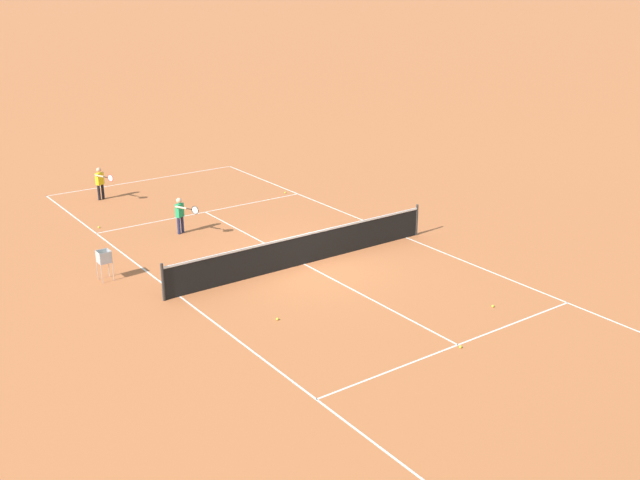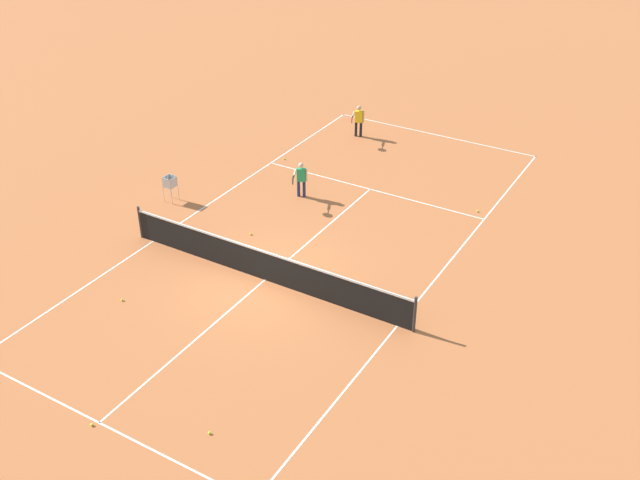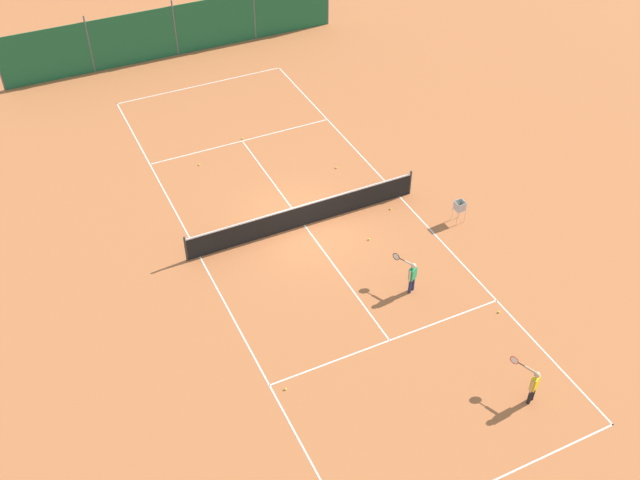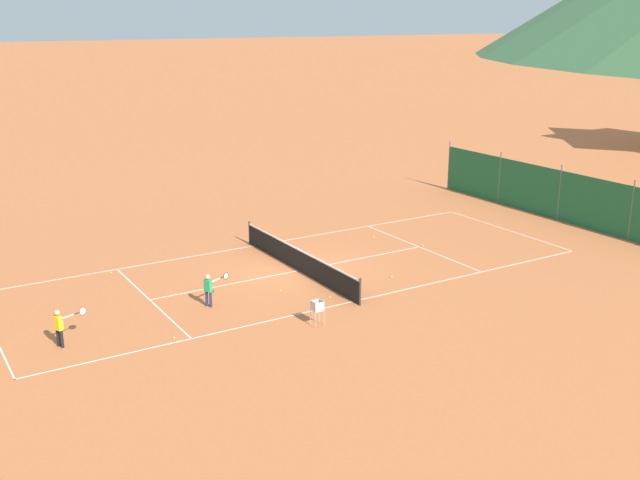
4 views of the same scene
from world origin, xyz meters
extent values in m
plane|color=#BC6638|center=(0.00, 0.00, 0.00)|extent=(600.00, 600.00, 0.00)
cube|color=white|center=(0.00, -11.90, 0.00)|extent=(8.25, 0.05, 0.01)
cube|color=white|center=(-4.10, 0.00, 0.00)|extent=(0.05, 23.85, 0.01)
cube|color=white|center=(4.10, 0.00, 0.00)|extent=(0.05, 23.85, 0.01)
cube|color=white|center=(0.00, 6.40, 0.00)|extent=(8.20, 0.05, 0.01)
cube|color=white|center=(0.00, -6.40, 0.00)|extent=(8.20, 0.05, 0.01)
cube|color=white|center=(0.00, 0.00, 0.00)|extent=(0.05, 12.80, 0.01)
cylinder|color=#2D2D2D|center=(-4.55, 0.00, 0.53)|extent=(0.08, 0.08, 1.06)
cylinder|color=#2D2D2D|center=(4.55, 0.00, 0.53)|extent=(0.08, 0.08, 1.06)
cube|color=black|center=(0.00, 0.00, 0.46)|extent=(9.10, 0.02, 0.91)
cube|color=white|center=(0.00, 0.00, 0.93)|extent=(9.10, 0.04, 0.06)
cylinder|color=#23284C|center=(1.68, -4.81, 0.29)|extent=(0.10, 0.10, 0.58)
cylinder|color=#23284C|center=(1.85, -4.73, 0.29)|extent=(0.10, 0.10, 0.58)
cube|color=#239E5B|center=(1.76, -4.77, 0.81)|extent=(0.32, 0.26, 0.45)
sphere|color=beige|center=(1.76, -4.77, 1.15)|extent=(0.18, 0.18, 0.18)
cylinder|color=beige|center=(1.60, -4.84, 0.81)|extent=(0.07, 0.07, 0.45)
cylinder|color=beige|center=(1.82, -4.49, 0.98)|extent=(0.25, 0.43, 0.07)
cylinder|color=black|center=(1.68, -4.19, 0.98)|extent=(0.11, 0.20, 0.03)
torus|color=black|center=(1.58, -3.97, 0.98)|extent=(0.14, 0.26, 0.28)
cylinder|color=silver|center=(1.58, -3.97, 0.98)|extent=(0.11, 0.23, 0.25)
cylinder|color=black|center=(2.41, -10.25, 0.30)|extent=(0.11, 0.11, 0.59)
cylinder|color=black|center=(2.59, -10.18, 0.30)|extent=(0.11, 0.11, 0.59)
cube|color=yellow|center=(2.50, -10.21, 0.82)|extent=(0.33, 0.26, 0.46)
sphere|color=tan|center=(2.50, -10.21, 1.17)|extent=(0.18, 0.18, 0.18)
cylinder|color=tan|center=(2.33, -10.28, 0.82)|extent=(0.07, 0.07, 0.46)
cylinder|color=tan|center=(2.58, -9.93, 1.01)|extent=(0.24, 0.45, 0.07)
cylinder|color=black|center=(2.46, -9.62, 1.01)|extent=(0.11, 0.21, 0.03)
torus|color=red|center=(2.36, -9.39, 1.01)|extent=(0.13, 0.27, 0.28)
cylinder|color=silver|center=(2.36, -9.39, 1.01)|extent=(0.10, 0.23, 0.25)
sphere|color=#CCE033|center=(-2.27, 5.44, 0.03)|extent=(0.07, 0.07, 0.07)
sphere|color=#CCE033|center=(3.82, -6.89, 0.03)|extent=(0.07, 0.07, 0.07)
sphere|color=#CCE033|center=(-3.74, -6.76, 0.03)|extent=(0.07, 0.07, 0.07)
sphere|color=#CCE033|center=(3.37, -0.57, 0.03)|extent=(0.07, 0.07, 0.07)
sphere|color=#CCE033|center=(1.77, -1.81, 0.03)|extent=(0.07, 0.07, 0.07)
sphere|color=#CCE033|center=(2.74, 2.79, 0.03)|extent=(0.07, 0.07, 0.07)
sphere|color=#CCE033|center=(0.06, 6.55, 0.03)|extent=(0.07, 0.07, 0.07)
cylinder|color=#B7B7BC|center=(5.13, -2.45, 0.28)|extent=(0.02, 0.02, 0.55)
cylinder|color=#B7B7BC|center=(5.47, -2.45, 0.28)|extent=(0.02, 0.02, 0.55)
cylinder|color=#B7B7BC|center=(5.13, -2.11, 0.28)|extent=(0.02, 0.02, 0.55)
cylinder|color=#B7B7BC|center=(5.47, -2.11, 0.28)|extent=(0.02, 0.02, 0.55)
cube|color=#B7B7BC|center=(5.30, -2.28, 0.56)|extent=(0.34, 0.34, 0.02)
cube|color=#B7B7BC|center=(5.30, -2.45, 0.72)|extent=(0.34, 0.02, 0.34)
cube|color=#B7B7BC|center=(5.30, -2.11, 0.72)|extent=(0.34, 0.02, 0.34)
cube|color=#B7B7BC|center=(5.13, -2.28, 0.72)|extent=(0.02, 0.34, 0.34)
cube|color=#B7B7BC|center=(5.47, -2.28, 0.72)|extent=(0.02, 0.34, 0.34)
sphere|color=#CCE033|center=(5.28, -2.19, 0.60)|extent=(0.07, 0.07, 0.07)
sphere|color=#CCE033|center=(5.32, -2.30, 0.60)|extent=(0.07, 0.07, 0.07)
sphere|color=#CCE033|center=(5.26, -2.34, 0.60)|extent=(0.07, 0.07, 0.07)
sphere|color=#CCE033|center=(5.27, -2.32, 0.60)|extent=(0.07, 0.07, 0.07)
sphere|color=#CCE033|center=(5.17, -2.32, 0.60)|extent=(0.07, 0.07, 0.07)
sphere|color=#CCE033|center=(5.40, -2.35, 0.60)|extent=(0.07, 0.07, 0.07)
sphere|color=#CCE033|center=(5.31, -2.41, 0.66)|extent=(0.07, 0.07, 0.07)
sphere|color=#CCE033|center=(5.28, -2.37, 0.66)|extent=(0.07, 0.07, 0.07)
sphere|color=#CCE033|center=(5.40, -2.33, 0.66)|extent=(0.07, 0.07, 0.07)
sphere|color=#CCE033|center=(5.19, -2.41, 0.66)|extent=(0.07, 0.07, 0.07)
sphere|color=#CCE033|center=(5.28, -2.30, 0.66)|extent=(0.07, 0.07, 0.07)
sphere|color=#CCE033|center=(5.22, -2.17, 0.66)|extent=(0.07, 0.07, 0.07)
sphere|color=#CCE033|center=(5.38, -2.14, 0.71)|extent=(0.07, 0.07, 0.07)
camera|label=1|loc=(11.84, 17.30, 8.28)|focal=42.00mm
camera|label=2|loc=(-10.16, 14.11, 11.84)|focal=42.00mm
camera|label=3|loc=(-8.88, -19.78, 17.62)|focal=42.00mm
camera|label=4|loc=(25.60, -14.55, 10.20)|focal=42.00mm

